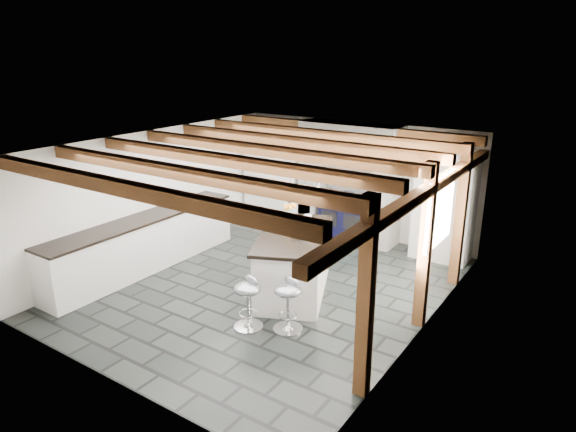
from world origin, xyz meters
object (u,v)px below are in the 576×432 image
Objects in this scene: range_cooker at (347,216)px; bar_stool_far at (248,297)px; bar_stool_near at (288,298)px; kitchen_island at (294,262)px.

bar_stool_far is (0.52, -3.87, -0.00)m from range_cooker.
bar_stool_near reaches higher than bar_stool_far.
kitchen_island is (0.42, -2.57, 0.03)m from range_cooker.
bar_stool_near is 1.02× the size of bar_stool_far.
kitchen_island reaches higher than bar_stool_near.
kitchen_island reaches higher than range_cooker.
range_cooker is 3.90m from bar_stool_far.
bar_stool_near is (1.00, -3.62, 0.01)m from range_cooker.
range_cooker is at bearing 75.05° from kitchen_island.
range_cooker is 3.75m from bar_stool_near.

